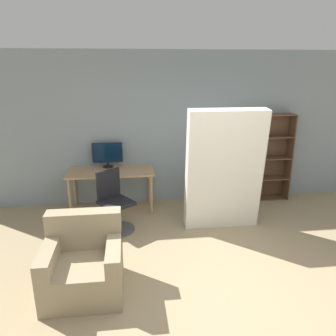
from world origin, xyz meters
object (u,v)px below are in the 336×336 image
(mattress_near, at_px, (225,171))
(armchair, at_px, (84,264))
(office_chair, at_px, (115,207))
(bookshelf, at_px, (260,160))
(monitor, at_px, (107,154))

(mattress_near, height_order, armchair, mattress_near)
(office_chair, distance_m, bookshelf, 2.84)
(bookshelf, bearing_deg, office_chair, -160.41)
(office_chair, height_order, mattress_near, mattress_near)
(bookshelf, xyz_separation_m, mattress_near, (-0.99, -1.07, 0.18))
(bookshelf, distance_m, armchair, 3.79)
(office_chair, relative_size, mattress_near, 0.50)
(monitor, bearing_deg, office_chair, -82.35)
(monitor, xyz_separation_m, office_chair, (0.13, -0.95, -0.59))
(monitor, xyz_separation_m, mattress_near, (1.79, -1.07, -0.03))
(bookshelf, height_order, mattress_near, mattress_near)
(office_chair, height_order, bookshelf, bookshelf)
(monitor, xyz_separation_m, bookshelf, (2.78, -0.00, -0.21))
(bookshelf, distance_m, mattress_near, 1.47)
(bookshelf, relative_size, armchair, 1.90)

